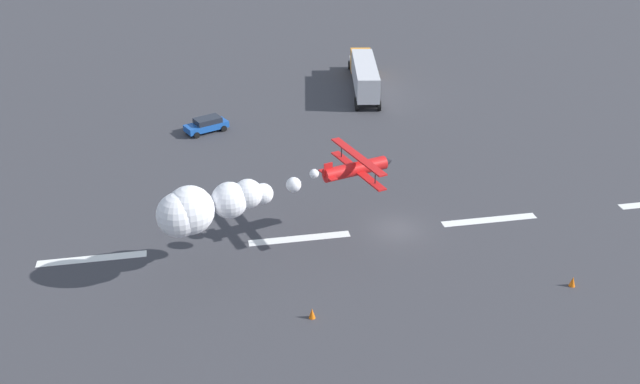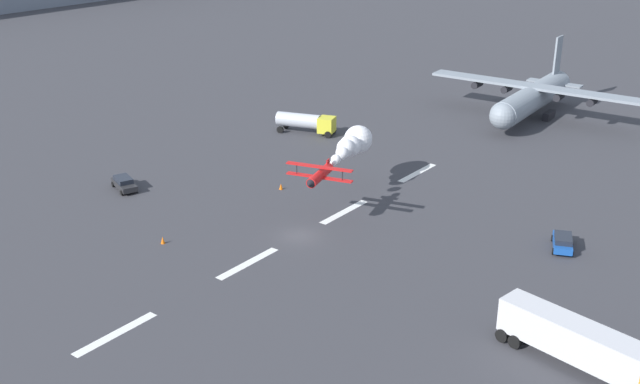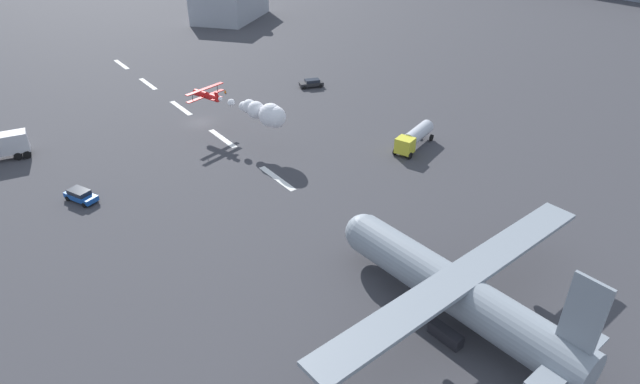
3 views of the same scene
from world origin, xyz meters
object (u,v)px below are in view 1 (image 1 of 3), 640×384
Objects in this scene: stunt_biplane_red at (215,204)px; semi_truck_orange at (364,73)px; followme_car_yellow at (207,124)px; traffic_cone_near at (573,282)px; traffic_cone_far at (312,313)px.

stunt_biplane_red is 40.68m from semi_truck_orange.
followme_car_yellow is (19.04, 9.36, -1.33)m from semi_truck_orange.
traffic_cone_near is (-4.93, 41.95, -1.76)m from semi_truck_orange.
followme_car_yellow is at bearing -90.66° from stunt_biplane_red.
traffic_cone_near and traffic_cone_far have the same top height.
semi_truck_orange is 21.23× the size of traffic_cone_near.
followme_car_yellow reaches higher than traffic_cone_near.
semi_truck_orange is 42.27m from traffic_cone_near.
stunt_biplane_red is at bearing 89.34° from followme_car_yellow.
traffic_cone_far is at bearing 99.17° from followme_car_yellow.
stunt_biplane_red is 3.78× the size of followme_car_yellow.
semi_truck_orange is 21.25m from followme_car_yellow.
traffic_cone_near is at bearing -179.41° from traffic_cone_far.
stunt_biplane_red is 26.70m from followme_car_yellow.
traffic_cone_far is (18.67, 0.19, 0.00)m from traffic_cone_near.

